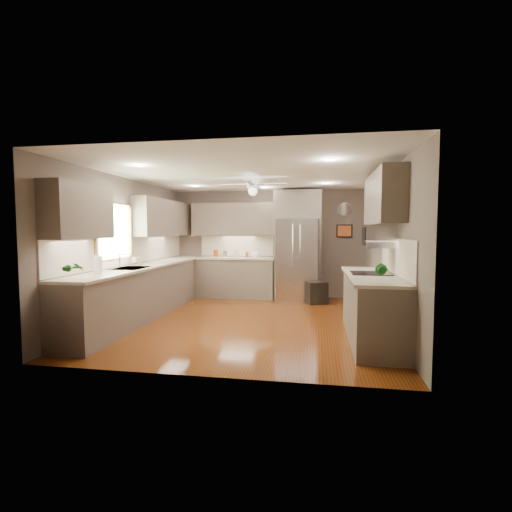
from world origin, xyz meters
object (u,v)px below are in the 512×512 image
(potted_plant_right, at_px, (382,269))
(refrigerator, at_px, (297,247))
(microwave, at_px, (378,236))
(soap_bottle, at_px, (137,259))
(bowl, at_px, (256,256))
(canister_c, at_px, (237,253))
(stool, at_px, (316,292))
(canister_b, at_px, (225,254))
(canister_d, at_px, (247,255))
(potted_plant_left, at_px, (74,268))
(paper_towel, at_px, (98,265))
(canister_a, at_px, (216,253))

(potted_plant_right, distance_m, refrigerator, 3.94)
(refrigerator, xyz_separation_m, microwave, (1.33, -2.71, 0.29))
(soap_bottle, bearing_deg, bowl, 49.86)
(canister_c, relative_size, stool, 0.33)
(canister_c, relative_size, soap_bottle, 0.90)
(microwave, bearing_deg, canister_b, 137.51)
(canister_b, xyz_separation_m, microwave, (3.02, -2.77, 0.47))
(bowl, bearing_deg, refrigerator, -0.63)
(potted_plant_right, bearing_deg, canister_d, 122.03)
(potted_plant_left, bearing_deg, stool, 50.45)
(soap_bottle, relative_size, paper_towel, 0.74)
(canister_c, xyz_separation_m, bowl, (0.46, -0.02, -0.06))
(canister_a, distance_m, potted_plant_right, 4.97)
(refrigerator, relative_size, paper_towel, 9.16)
(bowl, xyz_separation_m, stool, (1.37, -0.42, -0.73))
(canister_a, distance_m, paper_towel, 3.75)
(potted_plant_right, distance_m, paper_towel, 3.85)
(soap_bottle, xyz_separation_m, stool, (3.20, 1.74, -0.80))
(canister_b, bearing_deg, canister_d, 4.04)
(canister_a, relative_size, microwave, 0.31)
(bowl, relative_size, stool, 0.40)
(paper_towel, bearing_deg, canister_c, 71.42)
(potted_plant_left, height_order, stool, potted_plant_left)
(microwave, bearing_deg, potted_plant_left, -160.48)
(canister_a, bearing_deg, refrigerator, -2.83)
(potted_plant_right, xyz_separation_m, paper_towel, (-3.85, 0.15, -0.02))
(bowl, relative_size, refrigerator, 0.09)
(refrigerator, height_order, stool, refrigerator)
(canister_b, relative_size, soap_bottle, 0.76)
(potted_plant_right, relative_size, stool, 0.58)
(canister_b, distance_m, potted_plant_right, 4.79)
(potted_plant_left, bearing_deg, refrigerator, 57.31)
(stool, bearing_deg, canister_c, 166.50)
(potted_plant_right, xyz_separation_m, bowl, (-2.18, 3.75, -0.13))
(canister_b, bearing_deg, stool, -12.57)
(potted_plant_left, bearing_deg, bowl, 67.80)
(canister_d, bearing_deg, soap_bottle, -125.46)
(canister_d, bearing_deg, microwave, -48.20)
(potted_plant_left, xyz_separation_m, refrigerator, (2.64, 4.11, 0.10))
(canister_b, distance_m, microwave, 4.12)
(microwave, relative_size, paper_towel, 2.06)
(paper_towel, bearing_deg, potted_plant_right, -2.28)
(potted_plant_left, distance_m, potted_plant_right, 3.88)
(canister_d, relative_size, soap_bottle, 0.56)
(canister_a, xyz_separation_m, potted_plant_right, (3.15, -3.84, 0.08))
(refrigerator, bearing_deg, paper_towel, -126.21)
(bowl, bearing_deg, stool, -17.11)
(potted_plant_left, bearing_deg, soap_bottle, 94.18)
(canister_b, xyz_separation_m, canister_c, (0.28, -0.03, 0.02))
(canister_d, xyz_separation_m, paper_towel, (-1.45, -3.69, 0.08))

